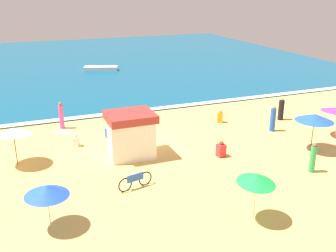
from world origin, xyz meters
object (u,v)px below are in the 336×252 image
object	(u,v)px
beach_umbrella_0	(257,179)
beachgoer_5	(220,117)
beachgoer_11	(281,109)
small_boat_0	(101,68)
beach_umbrella_1	(47,190)
beach_umbrella_2	(13,131)
parked_bicycle	(135,181)
beachgoer_2	(221,150)
beachgoer_6	(61,116)
beachgoer_7	(110,132)
beachgoer_1	(313,158)
beach_umbrella_4	(315,118)
beachgoer_10	(76,140)
lifeguard_cabana	(131,134)
beachgoer_9	(273,119)

from	to	relation	value
beach_umbrella_0	beachgoer_5	distance (m)	12.25
beachgoer_11	small_boat_0	world-z (taller)	beachgoer_11
beach_umbrella_1	beach_umbrella_2	size ratio (longest dim) A/B	0.97
beach_umbrella_2	parked_bicycle	size ratio (longest dim) A/B	1.23
beach_umbrella_2	beachgoer_2	world-z (taller)	beach_umbrella_2
beachgoer_2	beachgoer_5	world-z (taller)	beachgoer_5
beach_umbrella_2	small_boat_0	world-z (taller)	beach_umbrella_2
beachgoer_6	beach_umbrella_2	bearing A→B (deg)	-121.13
beachgoer_7	beachgoer_2	bearing A→B (deg)	-44.74
beachgoer_1	beach_umbrella_4	bearing A→B (deg)	50.10
beachgoer_1	beachgoer_10	xyz separation A→B (m)	(-10.70, 7.93, -0.42)
lifeguard_cabana	beachgoer_7	bearing A→B (deg)	98.37
lifeguard_cabana	beachgoer_1	size ratio (longest dim) A/B	1.59
beach_umbrella_0	beachgoer_7	size ratio (longest dim) A/B	2.37
beachgoer_2	beachgoer_1	bearing A→B (deg)	-45.13
beach_umbrella_4	parked_bicycle	bearing A→B (deg)	-176.70
beachgoer_2	beachgoer_9	world-z (taller)	beachgoer_9
beach_umbrella_4	beachgoer_6	distance (m)	15.90
beachgoer_9	beach_umbrella_2	bearing A→B (deg)	177.55
beach_umbrella_0	parked_bicycle	world-z (taller)	beach_umbrella_0
beachgoer_1	beachgoer_7	distance (m)	11.98
beach_umbrella_0	beach_umbrella_1	size ratio (longest dim) A/B	1.00
beachgoer_2	beachgoer_7	distance (m)	7.16
beach_umbrella_2	beachgoer_9	size ratio (longest dim) A/B	1.25
lifeguard_cabana	beach_umbrella_1	bearing A→B (deg)	-131.97
lifeguard_cabana	beach_umbrella_1	size ratio (longest dim) A/B	1.22
parked_bicycle	beachgoer_1	xyz separation A→B (m)	(8.92, -1.67, 0.39)
parked_bicycle	beachgoer_2	world-z (taller)	beachgoer_2
lifeguard_cabana	beach_umbrella_1	world-z (taller)	lifeguard_cabana
beach_umbrella_1	beachgoer_1	world-z (taller)	beach_umbrella_1
parked_bicycle	beachgoer_7	size ratio (longest dim) A/B	2.00
beach_umbrella_1	beachgoer_11	bearing A→B (deg)	24.72
beachgoer_5	beachgoer_7	xyz separation A→B (m)	(-7.85, -0.12, -0.04)
beachgoer_5	beachgoer_9	size ratio (longest dim) A/B	0.54
beach_umbrella_1	beach_umbrella_0	bearing A→B (deg)	-18.08
beach_umbrella_1	parked_bicycle	world-z (taller)	beach_umbrella_1
beachgoer_11	small_boat_0	distance (m)	22.87
parked_bicycle	small_boat_0	distance (m)	27.50
beachgoer_1	beach_umbrella_2	bearing A→B (deg)	155.24
beach_umbrella_4	beach_umbrella_1	bearing A→B (deg)	-170.65
beachgoer_2	beach_umbrella_1	bearing A→B (deg)	-159.59
beach_umbrella_1	beach_umbrella_4	world-z (taller)	beach_umbrella_4
parked_bicycle	beachgoer_2	size ratio (longest dim) A/B	1.89
beach_umbrella_2	beachgoer_5	bearing A→B (deg)	8.86
lifeguard_cabana	beachgoer_11	size ratio (longest dim) A/B	1.56
beach_umbrella_0	beachgoer_10	size ratio (longest dim) A/B	2.63
beach_umbrella_4	beachgoer_11	bearing A→B (deg)	71.47
beach_umbrella_4	beachgoer_11	world-z (taller)	beach_umbrella_4
beach_umbrella_1	small_boat_0	distance (m)	30.20
beachgoer_7	beach_umbrella_2	bearing A→B (deg)	-160.44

